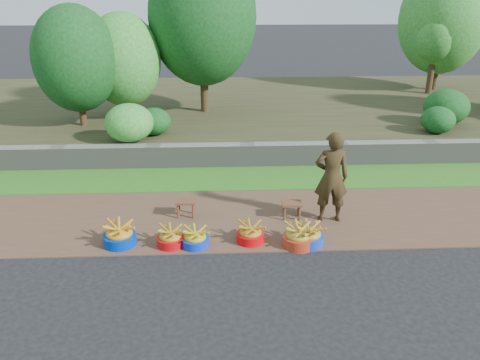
{
  "coord_description": "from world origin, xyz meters",
  "views": [
    {
      "loc": [
        -0.68,
        -6.51,
        3.87
      ],
      "look_at": [
        -0.31,
        1.3,
        0.75
      ],
      "focal_mm": 35.0,
      "sensor_mm": 36.0,
      "label": 1
    }
  ],
  "objects_px": {
    "stool_right": "(292,206)",
    "basin_f": "(309,236)",
    "basin_b": "(171,238)",
    "basin_c": "(195,239)",
    "basin_e": "(298,237)",
    "stool_left": "(186,204)",
    "vendor_woman": "(331,177)",
    "basin_a": "(120,235)",
    "basin_d": "(250,234)"
  },
  "relations": [
    {
      "from": "basin_d",
      "to": "stool_right",
      "type": "height_order",
      "value": "basin_d"
    },
    {
      "from": "basin_c",
      "to": "basin_d",
      "type": "bearing_deg",
      "value": 7.12
    },
    {
      "from": "basin_e",
      "to": "stool_left",
      "type": "relative_size",
      "value": 1.38
    },
    {
      "from": "basin_a",
      "to": "basin_c",
      "type": "relative_size",
      "value": 1.21
    },
    {
      "from": "basin_f",
      "to": "stool_right",
      "type": "bearing_deg",
      "value": 98.48
    },
    {
      "from": "stool_left",
      "to": "basin_b",
      "type": "bearing_deg",
      "value": -99.86
    },
    {
      "from": "basin_a",
      "to": "stool_right",
      "type": "xyz_separation_m",
      "value": [
        2.97,
        0.82,
        0.09
      ]
    },
    {
      "from": "basin_b",
      "to": "stool_left",
      "type": "xyz_separation_m",
      "value": [
        0.19,
        1.08,
        0.12
      ]
    },
    {
      "from": "stool_right",
      "to": "vendor_woman",
      "type": "relative_size",
      "value": 0.22
    },
    {
      "from": "basin_a",
      "to": "basin_f",
      "type": "relative_size",
      "value": 1.08
    },
    {
      "from": "basin_a",
      "to": "basin_b",
      "type": "xyz_separation_m",
      "value": [
        0.84,
        -0.07,
        -0.03
      ]
    },
    {
      "from": "basin_c",
      "to": "basin_e",
      "type": "height_order",
      "value": "basin_e"
    },
    {
      "from": "basin_a",
      "to": "basin_b",
      "type": "distance_m",
      "value": 0.85
    },
    {
      "from": "basin_c",
      "to": "vendor_woman",
      "type": "height_order",
      "value": "vendor_woman"
    },
    {
      "from": "basin_e",
      "to": "stool_right",
      "type": "xyz_separation_m",
      "value": [
        0.04,
        1.0,
        0.1
      ]
    },
    {
      "from": "basin_d",
      "to": "basin_f",
      "type": "height_order",
      "value": "basin_f"
    },
    {
      "from": "stool_left",
      "to": "stool_right",
      "type": "xyz_separation_m",
      "value": [
        1.94,
        -0.18,
        -0.0
      ]
    },
    {
      "from": "basin_f",
      "to": "basin_e",
      "type": "bearing_deg",
      "value": -165.99
    },
    {
      "from": "basin_f",
      "to": "stool_left",
      "type": "distance_m",
      "value": 2.37
    },
    {
      "from": "basin_a",
      "to": "vendor_woman",
      "type": "relative_size",
      "value": 0.33
    },
    {
      "from": "basin_f",
      "to": "vendor_woman",
      "type": "xyz_separation_m",
      "value": [
        0.53,
        0.87,
        0.68
      ]
    },
    {
      "from": "basin_a",
      "to": "basin_c",
      "type": "bearing_deg",
      "value": -5.37
    },
    {
      "from": "basin_a",
      "to": "vendor_woman",
      "type": "distance_m",
      "value": 3.77
    },
    {
      "from": "basin_e",
      "to": "basin_f",
      "type": "relative_size",
      "value": 1.03
    },
    {
      "from": "basin_a",
      "to": "vendor_woman",
      "type": "height_order",
      "value": "vendor_woman"
    },
    {
      "from": "vendor_woman",
      "to": "basin_a",
      "type": "bearing_deg",
      "value": 15.44
    },
    {
      "from": "basin_d",
      "to": "vendor_woman",
      "type": "xyz_separation_m",
      "value": [
        1.48,
        0.74,
        0.7
      ]
    },
    {
      "from": "basin_e",
      "to": "basin_f",
      "type": "distance_m",
      "value": 0.18
    },
    {
      "from": "stool_right",
      "to": "basin_f",
      "type": "bearing_deg",
      "value": -81.52
    },
    {
      "from": "stool_right",
      "to": "basin_a",
      "type": "bearing_deg",
      "value": -164.47
    },
    {
      "from": "stool_right",
      "to": "vendor_woman",
      "type": "bearing_deg",
      "value": -7.19
    },
    {
      "from": "basin_b",
      "to": "basin_c",
      "type": "distance_m",
      "value": 0.4
    },
    {
      "from": "basin_a",
      "to": "stool_right",
      "type": "height_order",
      "value": "basin_a"
    },
    {
      "from": "basin_a",
      "to": "basin_d",
      "type": "height_order",
      "value": "basin_a"
    },
    {
      "from": "basin_e",
      "to": "basin_f",
      "type": "bearing_deg",
      "value": 14.01
    },
    {
      "from": "basin_a",
      "to": "basin_e",
      "type": "height_order",
      "value": "basin_a"
    },
    {
      "from": "basin_b",
      "to": "basin_c",
      "type": "relative_size",
      "value": 1.02
    },
    {
      "from": "basin_f",
      "to": "vendor_woman",
      "type": "distance_m",
      "value": 1.23
    },
    {
      "from": "basin_b",
      "to": "stool_left",
      "type": "relative_size",
      "value": 1.23
    },
    {
      "from": "stool_left",
      "to": "basin_a",
      "type": "bearing_deg",
      "value": -135.8
    },
    {
      "from": "basin_f",
      "to": "stool_right",
      "type": "xyz_separation_m",
      "value": [
        -0.14,
        0.96,
        0.1
      ]
    },
    {
      "from": "basin_d",
      "to": "vendor_woman",
      "type": "height_order",
      "value": "vendor_woman"
    },
    {
      "from": "basin_d",
      "to": "stool_left",
      "type": "height_order",
      "value": "basin_d"
    },
    {
      "from": "basin_b",
      "to": "basin_c",
      "type": "height_order",
      "value": "basin_b"
    },
    {
      "from": "basin_e",
      "to": "stool_right",
      "type": "relative_size",
      "value": 1.4
    },
    {
      "from": "basin_f",
      "to": "stool_left",
      "type": "bearing_deg",
      "value": 151.43
    },
    {
      "from": "basin_f",
      "to": "vendor_woman",
      "type": "bearing_deg",
      "value": 58.69
    },
    {
      "from": "basin_e",
      "to": "basin_b",
      "type": "bearing_deg",
      "value": 177.21
    },
    {
      "from": "stool_left",
      "to": "vendor_woman",
      "type": "relative_size",
      "value": 0.22
    },
    {
      "from": "basin_a",
      "to": "basin_c",
      "type": "distance_m",
      "value": 1.25
    }
  ]
}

